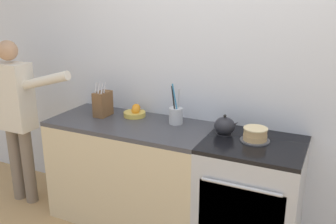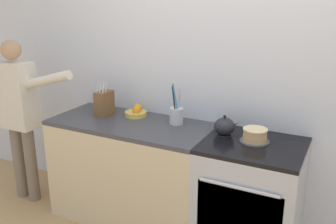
{
  "view_description": "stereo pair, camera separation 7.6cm",
  "coord_description": "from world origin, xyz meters",
  "px_view_note": "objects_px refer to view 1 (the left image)",
  "views": [
    {
      "loc": [
        0.85,
        -2.21,
        1.92
      ],
      "look_at": [
        -0.33,
        0.28,
        1.05
      ],
      "focal_mm": 40.0,
      "sensor_mm": 36.0,
      "label": 1
    },
    {
      "loc": [
        0.92,
        -2.18,
        1.92
      ],
      "look_at": [
        -0.33,
        0.28,
        1.05
      ],
      "focal_mm": 40.0,
      "sensor_mm": 36.0,
      "label": 2
    }
  ],
  "objects_px": {
    "person_baker": "(16,110)",
    "knife_block": "(103,103)",
    "tea_kettle": "(225,126)",
    "utensil_crock": "(176,115)",
    "fruit_bowl": "(135,112)",
    "layer_cake": "(255,135)",
    "stove_range": "(250,198)"
  },
  "relations": [
    {
      "from": "knife_block",
      "to": "layer_cake",
      "type": "bearing_deg",
      "value": -1.0
    },
    {
      "from": "fruit_bowl",
      "to": "knife_block",
      "type": "bearing_deg",
      "value": -157.67
    },
    {
      "from": "fruit_bowl",
      "to": "tea_kettle",
      "type": "bearing_deg",
      "value": -6.37
    },
    {
      "from": "layer_cake",
      "to": "fruit_bowl",
      "type": "height_order",
      "value": "layer_cake"
    },
    {
      "from": "tea_kettle",
      "to": "utensil_crock",
      "type": "height_order",
      "value": "utensil_crock"
    },
    {
      "from": "layer_cake",
      "to": "utensil_crock",
      "type": "height_order",
      "value": "utensil_crock"
    },
    {
      "from": "stove_range",
      "to": "layer_cake",
      "type": "bearing_deg",
      "value": 97.19
    },
    {
      "from": "tea_kettle",
      "to": "fruit_bowl",
      "type": "distance_m",
      "value": 0.85
    },
    {
      "from": "utensil_crock",
      "to": "fruit_bowl",
      "type": "bearing_deg",
      "value": 175.83
    },
    {
      "from": "layer_cake",
      "to": "utensil_crock",
      "type": "bearing_deg",
      "value": 171.54
    },
    {
      "from": "layer_cake",
      "to": "fruit_bowl",
      "type": "relative_size",
      "value": 1.12
    },
    {
      "from": "person_baker",
      "to": "knife_block",
      "type": "bearing_deg",
      "value": 6.07
    },
    {
      "from": "layer_cake",
      "to": "utensil_crock",
      "type": "relative_size",
      "value": 0.63
    },
    {
      "from": "layer_cake",
      "to": "knife_block",
      "type": "height_order",
      "value": "knife_block"
    },
    {
      "from": "utensil_crock",
      "to": "person_baker",
      "type": "bearing_deg",
      "value": -167.37
    },
    {
      "from": "layer_cake",
      "to": "tea_kettle",
      "type": "height_order",
      "value": "tea_kettle"
    },
    {
      "from": "layer_cake",
      "to": "fruit_bowl",
      "type": "xyz_separation_m",
      "value": [
        -1.08,
        0.13,
        -0.01
      ]
    },
    {
      "from": "stove_range",
      "to": "layer_cake",
      "type": "xyz_separation_m",
      "value": [
        -0.0,
        0.04,
        0.5
      ]
    },
    {
      "from": "stove_range",
      "to": "tea_kettle",
      "type": "height_order",
      "value": "tea_kettle"
    },
    {
      "from": "stove_range",
      "to": "fruit_bowl",
      "type": "xyz_separation_m",
      "value": [
        -1.09,
        0.17,
        0.48
      ]
    },
    {
      "from": "person_baker",
      "to": "layer_cake",
      "type": "bearing_deg",
      "value": -5.43
    },
    {
      "from": "tea_kettle",
      "to": "knife_block",
      "type": "xyz_separation_m",
      "value": [
        -1.1,
        -0.01,
        0.04
      ]
    },
    {
      "from": "fruit_bowl",
      "to": "utensil_crock",
      "type": "bearing_deg",
      "value": -4.17
    },
    {
      "from": "person_baker",
      "to": "utensil_crock",
      "type": "bearing_deg",
      "value": 1.19
    },
    {
      "from": "utensil_crock",
      "to": "stove_range",
      "type": "bearing_deg",
      "value": -11.51
    },
    {
      "from": "tea_kettle",
      "to": "person_baker",
      "type": "xyz_separation_m",
      "value": [
        -1.89,
        -0.26,
        -0.05
      ]
    },
    {
      "from": "tea_kettle",
      "to": "person_baker",
      "type": "distance_m",
      "value": 1.9
    },
    {
      "from": "tea_kettle",
      "to": "person_baker",
      "type": "height_order",
      "value": "person_baker"
    },
    {
      "from": "fruit_bowl",
      "to": "person_baker",
      "type": "xyz_separation_m",
      "value": [
        -1.04,
        -0.35,
        -0.02
      ]
    },
    {
      "from": "tea_kettle",
      "to": "fruit_bowl",
      "type": "xyz_separation_m",
      "value": [
        -0.84,
        0.09,
        -0.03
      ]
    },
    {
      "from": "knife_block",
      "to": "fruit_bowl",
      "type": "relative_size",
      "value": 1.6
    },
    {
      "from": "knife_block",
      "to": "person_baker",
      "type": "height_order",
      "value": "person_baker"
    }
  ]
}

